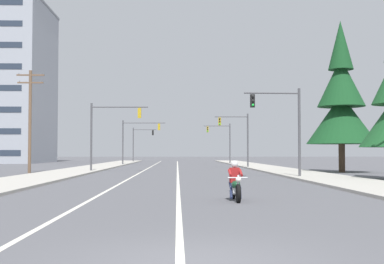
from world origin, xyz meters
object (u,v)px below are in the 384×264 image
Objects in this scene: traffic_signal_mid_left at (136,135)px; conifer_tree_right_verge_far at (341,102)px; traffic_signal_far_right at (222,138)px; traffic_signal_far_left at (140,140)px; traffic_signal_near_right at (284,119)px; traffic_signal_near_left at (108,126)px; utility_pole_left_near at (30,117)px; motorcycle_with_rider at (235,185)px; traffic_signal_mid_right at (238,133)px.

conifer_tree_right_verge_far is at bearing -52.39° from traffic_signal_mid_left.
traffic_signal_far_left is (-13.69, 13.59, 0.01)m from traffic_signal_far_right.
traffic_signal_near_right is 1.00× the size of traffic_signal_near_left.
utility_pole_left_near is at bearing -177.89° from conifer_tree_right_verge_far.
traffic_signal_far_right is at bearing 90.49° from traffic_signal_near_right.
traffic_signal_near_right is at bearing -70.11° from traffic_signal_mid_left.
traffic_signal_near_left is 0.46× the size of conifer_tree_right_verge_far.
motorcycle_with_rider is 0.35× the size of traffic_signal_mid_right.
conifer_tree_right_verge_far reaches higher than utility_pole_left_near.
utility_pole_left_near is (-6.77, -27.38, 0.60)m from traffic_signal_mid_left.
traffic_signal_far_left is at bearing 92.54° from traffic_signal_mid_left.
traffic_signal_near_left is at bearing -89.41° from traffic_signal_far_left.
motorcycle_with_rider is at bearing -115.30° from conifer_tree_right_verge_far.
traffic_signal_mid_left is (-13.13, 36.29, 0.13)m from traffic_signal_near_right.
traffic_signal_near_left is 18.06m from traffic_signal_mid_right.
traffic_signal_mid_right is at bearing 36.72° from utility_pole_left_near.
traffic_signal_near_left is 1.00× the size of traffic_signal_far_right.
traffic_signal_far_right is at bearing 60.84° from utility_pole_left_near.
traffic_signal_far_left is (-0.48, 46.26, -0.06)m from traffic_signal_near_left.
traffic_signal_far_right is (-0.04, 20.40, 0.02)m from traffic_signal_mid_right.
traffic_signal_mid_right and traffic_signal_mid_left have the same top height.
traffic_signal_far_right is 0.46× the size of conifer_tree_right_verge_far.
traffic_signal_far_right is at bearing 102.56° from conifer_tree_right_verge_far.
traffic_signal_far_left is at bearing 83.16° from utility_pole_left_near.
traffic_signal_mid_left is 0.46× the size of conifer_tree_right_verge_far.
traffic_signal_mid_right reaches higher than motorcycle_with_rider.
motorcycle_with_rider is 0.35× the size of traffic_signal_mid_left.
traffic_signal_mid_left is at bearing 98.53° from motorcycle_with_rider.
traffic_signal_far_right and traffic_signal_far_left have the same top height.
motorcycle_with_rider is 74.48m from traffic_signal_far_left.
traffic_signal_mid_right is 0.71× the size of utility_pole_left_near.
traffic_signal_near_right is at bearing -126.01° from conifer_tree_right_verge_far.
traffic_signal_near_left is 25.07m from traffic_signal_mid_left.
traffic_signal_mid_right is at bearing 42.78° from traffic_signal_near_left.
traffic_signal_near_right and traffic_signal_far_right have the same top height.
traffic_signal_far_right is 19.30m from traffic_signal_far_left.
traffic_signal_mid_right is at bearing 119.01° from conifer_tree_right_verge_far.
traffic_signal_near_left is 1.00× the size of traffic_signal_far_left.
traffic_signal_mid_left and traffic_signal_far_right have the same top height.
conifer_tree_right_verge_far is at bearing -65.92° from traffic_signal_far_left.
traffic_signal_far_right is at bearing -44.79° from traffic_signal_far_left.
traffic_signal_far_left is at bearing 114.08° from conifer_tree_right_verge_far.
traffic_signal_far_right reaches higher than motorcycle_with_rider.
traffic_signal_near_right is 1.00× the size of traffic_signal_mid_left.
traffic_signal_mid_left is 33.37m from conifer_tree_right_verge_far.
conifer_tree_right_verge_far is at bearing -77.44° from traffic_signal_far_right.
traffic_signal_mid_right is 1.00× the size of traffic_signal_far_left.
conifer_tree_right_verge_far reaches higher than traffic_signal_mid_left.
conifer_tree_right_verge_far reaches higher than traffic_signal_mid_right.
conifer_tree_right_verge_far reaches higher than traffic_signal_far_left.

